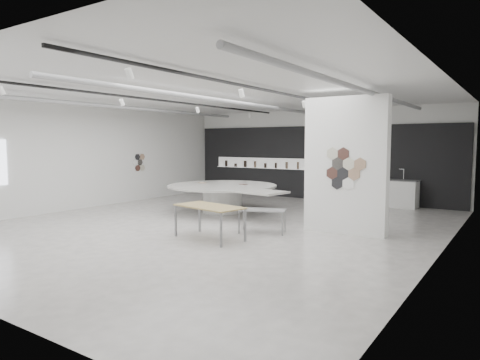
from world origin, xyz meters
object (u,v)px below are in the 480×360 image
Objects in this scene: display_island at (223,194)px; sample_table_wood at (209,208)px; partition_column at (346,166)px; kitchen_counter at (393,193)px; sample_table_stone at (262,211)px.

display_island reaches higher than sample_table_wood.
partition_column is 4.92m from display_island.
partition_column is 1.95× the size of kitchen_counter.
sample_table_stone is at bearing -101.50° from kitchen_counter.
partition_column reaches higher than display_island.
display_island is 4.10m from sample_table_wood.
sample_table_stone is (0.72, 1.37, -0.20)m from sample_table_wood.
sample_table_stone is 6.92m from kitchen_counter.
sample_table_wood reaches higher than sample_table_stone.
kitchen_counter is at bearing 54.97° from display_island.
partition_column reaches higher than sample_table_stone.
display_island is 2.73× the size of kitchen_counter.
partition_column is 5.68m from kitchen_counter.
kitchen_counter is at bearing 91.60° from partition_column.
sample_table_wood is at bearing -49.30° from display_island.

